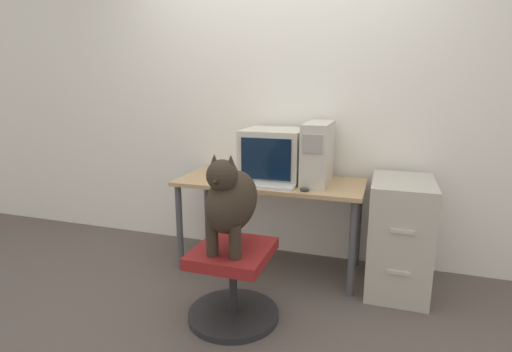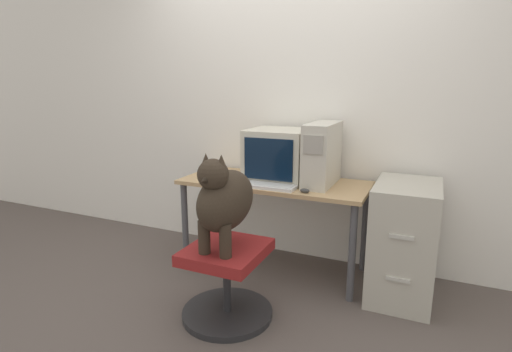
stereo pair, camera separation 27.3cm
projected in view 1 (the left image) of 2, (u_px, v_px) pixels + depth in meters
The scene contains 10 objects.
ground_plane at pixel (258, 284), 2.95m from camera, with size 12.00×12.00×0.00m, color #564C47.
wall_back at pixel (283, 102), 3.28m from camera, with size 8.00×0.05×2.60m.
desk at pixel (270, 192), 3.09m from camera, with size 1.42×0.61×0.72m.
crt_monitor at pixel (274, 154), 3.08m from camera, with size 0.46×0.44×0.39m.
pc_tower at pixel (318, 153), 2.96m from camera, with size 0.18×0.49×0.45m.
keyboard at pixel (264, 185), 2.87m from camera, with size 0.44×0.16×0.03m.
computer_mouse at pixel (304, 189), 2.75m from camera, with size 0.07×0.04×0.03m.
office_chair at pixel (233, 282), 2.48m from camera, with size 0.58×0.58×0.47m.
dog at pixel (231, 200), 2.35m from camera, with size 0.26×0.54×0.60m.
filing_cabinet at pixel (399, 235), 2.82m from camera, with size 0.41×0.63×0.80m.
Camera 1 is at (0.83, -2.56, 1.45)m, focal length 28.00 mm.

